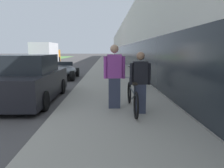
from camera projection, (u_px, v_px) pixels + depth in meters
The scene contains 11 objects.
sidewalk_slab at pixel (110, 65), 24.76m from camera, with size 3.53×70.00×0.14m.
storefront_facade at pixel (155, 44), 32.41m from camera, with size 10.01×70.00×5.51m.
lawn_strip at pixel (5, 64), 28.39m from camera, with size 7.60×70.00×0.03m.
tandem_bicycle at pixel (132, 97), 6.02m from camera, with size 0.52×2.27×0.85m.
person_rider at pixel (140, 83), 5.68m from camera, with size 0.55×0.21×1.61m.
person_bystander at pixel (114, 77), 6.19m from camera, with size 0.61×0.24×1.80m.
bike_rack_hoop at pixel (141, 77), 9.39m from camera, with size 0.05×0.60×0.84m.
cruiser_bike_nearest at pixel (133, 76), 10.65m from camera, with size 0.52×1.77×0.90m.
parked_sedan_curbside at pixel (29, 80), 7.66m from camera, with size 1.97×4.38×1.63m.
vintage_roadster_curbside at pixel (62, 72), 13.72m from camera, with size 1.82×3.81×1.05m.
moving_truck at pixel (46, 53), 28.04m from camera, with size 2.46×6.57×2.70m.
Camera 1 is at (5.27, -3.79, 1.79)m, focal length 35.00 mm.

